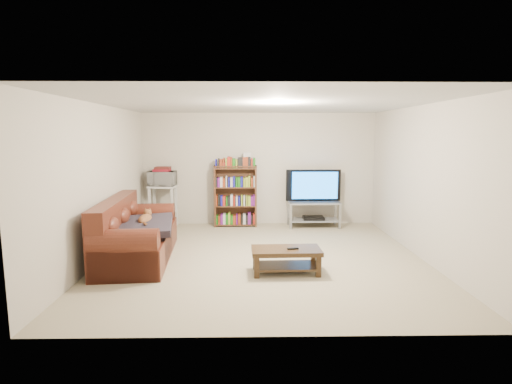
{
  "coord_description": "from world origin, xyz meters",
  "views": [
    {
      "loc": [
        -0.21,
        -6.11,
        1.94
      ],
      "look_at": [
        -0.1,
        0.4,
        1.0
      ],
      "focal_mm": 28.0,
      "sensor_mm": 36.0,
      "label": 1
    }
  ],
  "objects_px": {
    "coffee_table": "(286,256)",
    "bookshelf": "(236,195)",
    "tv_stand": "(314,210)",
    "sofa": "(133,238)"
  },
  "relations": [
    {
      "from": "coffee_table",
      "to": "bookshelf",
      "type": "distance_m",
      "value": 3.09
    },
    {
      "from": "coffee_table",
      "to": "tv_stand",
      "type": "distance_m",
      "value": 2.97
    },
    {
      "from": "bookshelf",
      "to": "tv_stand",
      "type": "bearing_deg",
      "value": -4.28
    },
    {
      "from": "tv_stand",
      "to": "bookshelf",
      "type": "bearing_deg",
      "value": 175.59
    },
    {
      "from": "sofa",
      "to": "tv_stand",
      "type": "distance_m",
      "value": 3.84
    },
    {
      "from": "tv_stand",
      "to": "bookshelf",
      "type": "relative_size",
      "value": 0.84
    },
    {
      "from": "tv_stand",
      "to": "sofa",
      "type": "bearing_deg",
      "value": -146.78
    },
    {
      "from": "sofa",
      "to": "tv_stand",
      "type": "xyz_separation_m",
      "value": [
        3.19,
        2.14,
        0.03
      ]
    },
    {
      "from": "tv_stand",
      "to": "bookshelf",
      "type": "distance_m",
      "value": 1.68
    },
    {
      "from": "bookshelf",
      "to": "coffee_table",
      "type": "bearing_deg",
      "value": -75.15
    }
  ]
}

